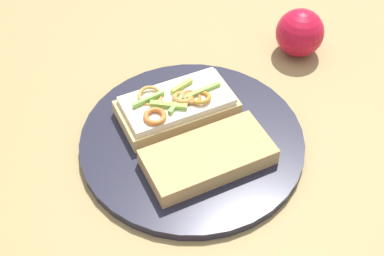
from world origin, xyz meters
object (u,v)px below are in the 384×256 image
Objects in this scene: plate at (192,141)px; bread_slice_side at (208,157)px; sandwich at (177,106)px; apple_0 at (300,33)px.

bread_slice_side is (-0.05, -0.01, 0.02)m from plate.
sandwich is at bearing 89.71° from bread_slice_side.
apple_0 is at bearing 13.92° from sandwich.
sandwich is 2.25× the size of apple_0.
sandwich is at bearing 8.95° from plate.
bread_slice_side is at bearing -171.56° from plate.
bread_slice_side is at bearing -89.75° from sandwich.
plate is at bearing 122.68° from apple_0.
plate is 0.06m from sandwich.
sandwich is 0.10m from bread_slice_side.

